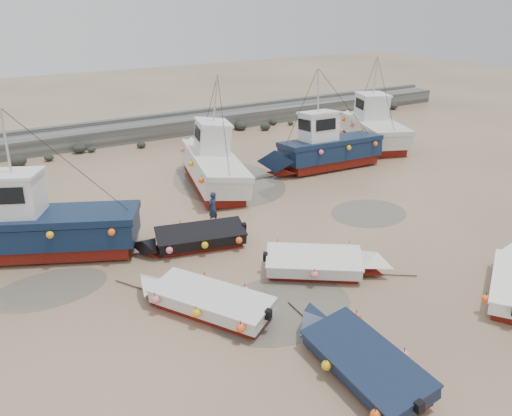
{
  "coord_description": "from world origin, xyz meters",
  "views": [
    {
      "loc": [
        -11.17,
        -14.88,
        10.35
      ],
      "look_at": [
        -0.84,
        3.05,
        1.4
      ],
      "focal_mm": 35.0,
      "sensor_mm": 36.0,
      "label": 1
    }
  ],
  "objects_px": {
    "cabin_boat_0": "(29,227)",
    "cabin_boat_3": "(371,126)",
    "dinghy_4": "(192,236)",
    "dinghy_5": "(323,261)",
    "cabin_boat_2": "(323,148)",
    "dinghy_1": "(360,354)",
    "person": "(213,224)",
    "dinghy_0": "(203,297)",
    "cabin_boat_1": "(209,162)"
  },
  "relations": [
    {
      "from": "dinghy_1",
      "to": "cabin_boat_3",
      "type": "bearing_deg",
      "value": 48.56
    },
    {
      "from": "dinghy_0",
      "to": "cabin_boat_1",
      "type": "xyz_separation_m",
      "value": [
        5.63,
        11.48,
        0.79
      ]
    },
    {
      "from": "dinghy_4",
      "to": "cabin_boat_2",
      "type": "height_order",
      "value": "cabin_boat_2"
    },
    {
      "from": "dinghy_1",
      "to": "dinghy_5",
      "type": "xyz_separation_m",
      "value": [
        2.41,
        5.0,
        0.01
      ]
    },
    {
      "from": "cabin_boat_1",
      "to": "person",
      "type": "xyz_separation_m",
      "value": [
        -2.23,
        -5.13,
        -1.33
      ]
    },
    {
      "from": "cabin_boat_0",
      "to": "cabin_boat_3",
      "type": "height_order",
      "value": "same"
    },
    {
      "from": "dinghy_0",
      "to": "cabin_boat_0",
      "type": "height_order",
      "value": "cabin_boat_0"
    },
    {
      "from": "dinghy_4",
      "to": "cabin_boat_1",
      "type": "bearing_deg",
      "value": -18.06
    },
    {
      "from": "dinghy_1",
      "to": "cabin_boat_0",
      "type": "xyz_separation_m",
      "value": [
        -7.36,
        12.48,
        0.77
      ]
    },
    {
      "from": "dinghy_0",
      "to": "person",
      "type": "bearing_deg",
      "value": 29.69
    },
    {
      "from": "dinghy_0",
      "to": "dinghy_1",
      "type": "xyz_separation_m",
      "value": [
        2.78,
        -5.06,
        0.0
      ]
    },
    {
      "from": "cabin_boat_3",
      "to": "person",
      "type": "bearing_deg",
      "value": -138.75
    },
    {
      "from": "cabin_boat_1",
      "to": "cabin_boat_3",
      "type": "bearing_deg",
      "value": 20.07
    },
    {
      "from": "dinghy_4",
      "to": "cabin_boat_2",
      "type": "distance_m",
      "value": 12.88
    },
    {
      "from": "dinghy_0",
      "to": "dinghy_5",
      "type": "bearing_deg",
      "value": -32.85
    },
    {
      "from": "dinghy_0",
      "to": "cabin_boat_1",
      "type": "distance_m",
      "value": 12.81
    },
    {
      "from": "cabin_boat_2",
      "to": "dinghy_1",
      "type": "bearing_deg",
      "value": 150.04
    },
    {
      "from": "dinghy_0",
      "to": "cabin_boat_1",
      "type": "height_order",
      "value": "cabin_boat_1"
    },
    {
      "from": "dinghy_5",
      "to": "cabin_boat_2",
      "type": "xyz_separation_m",
      "value": [
        7.85,
        10.46,
        0.81
      ]
    },
    {
      "from": "person",
      "to": "cabin_boat_2",
      "type": "bearing_deg",
      "value": 173.53
    },
    {
      "from": "cabin_boat_0",
      "to": "cabin_boat_1",
      "type": "bearing_deg",
      "value": -44.27
    },
    {
      "from": "dinghy_5",
      "to": "cabin_boat_2",
      "type": "height_order",
      "value": "cabin_boat_2"
    },
    {
      "from": "dinghy_4",
      "to": "person",
      "type": "height_order",
      "value": "dinghy_4"
    },
    {
      "from": "dinghy_0",
      "to": "dinghy_4",
      "type": "height_order",
      "value": "same"
    },
    {
      "from": "cabin_boat_0",
      "to": "person",
      "type": "height_order",
      "value": "cabin_boat_0"
    },
    {
      "from": "cabin_boat_1",
      "to": "cabin_boat_0",
      "type": "bearing_deg",
      "value": -145.72
    },
    {
      "from": "cabin_boat_3",
      "to": "person",
      "type": "xyz_separation_m",
      "value": [
        -16.2,
        -6.95,
        -1.36
      ]
    },
    {
      "from": "dinghy_1",
      "to": "cabin_boat_0",
      "type": "bearing_deg",
      "value": 121.58
    },
    {
      "from": "dinghy_5",
      "to": "cabin_boat_0",
      "type": "distance_m",
      "value": 12.33
    },
    {
      "from": "cabin_boat_2",
      "to": "dinghy_4",
      "type": "bearing_deg",
      "value": 120.42
    },
    {
      "from": "dinghy_0",
      "to": "cabin_boat_0",
      "type": "distance_m",
      "value": 8.76
    },
    {
      "from": "cabin_boat_0",
      "to": "person",
      "type": "distance_m",
      "value": 8.16
    },
    {
      "from": "cabin_boat_3",
      "to": "dinghy_1",
      "type": "bearing_deg",
      "value": -114.48
    },
    {
      "from": "dinghy_0",
      "to": "dinghy_1",
      "type": "distance_m",
      "value": 5.77
    },
    {
      "from": "cabin_boat_0",
      "to": "cabin_boat_3",
      "type": "relative_size",
      "value": 1.09
    },
    {
      "from": "cabin_boat_0",
      "to": "cabin_boat_1",
      "type": "distance_m",
      "value": 10.99
    },
    {
      "from": "dinghy_1",
      "to": "dinghy_5",
      "type": "bearing_deg",
      "value": 65.26
    },
    {
      "from": "dinghy_1",
      "to": "dinghy_5",
      "type": "distance_m",
      "value": 5.55
    },
    {
      "from": "dinghy_4",
      "to": "cabin_boat_1",
      "type": "xyz_separation_m",
      "value": [
        4.06,
        6.87,
        0.78
      ]
    },
    {
      "from": "cabin_boat_0",
      "to": "cabin_boat_2",
      "type": "height_order",
      "value": "same"
    },
    {
      "from": "cabin_boat_0",
      "to": "person",
      "type": "relative_size",
      "value": 6.28
    },
    {
      "from": "person",
      "to": "dinghy_4",
      "type": "bearing_deg",
      "value": 14.4
    },
    {
      "from": "dinghy_5",
      "to": "dinghy_0",
      "type": "bearing_deg",
      "value": -56.59
    },
    {
      "from": "cabin_boat_2",
      "to": "person",
      "type": "xyz_separation_m",
      "value": [
        -9.65,
        -4.05,
        -1.36
      ]
    },
    {
      "from": "dinghy_4",
      "to": "cabin_boat_1",
      "type": "distance_m",
      "value": 8.02
    },
    {
      "from": "cabin_boat_0",
      "to": "dinghy_0",
      "type": "bearing_deg",
      "value": -124.23
    },
    {
      "from": "dinghy_4",
      "to": "cabin_boat_3",
      "type": "height_order",
      "value": "cabin_boat_3"
    },
    {
      "from": "dinghy_1",
      "to": "person",
      "type": "distance_m",
      "value": 11.44
    },
    {
      "from": "dinghy_5",
      "to": "cabin_boat_0",
      "type": "relative_size",
      "value": 0.52
    },
    {
      "from": "dinghy_4",
      "to": "dinghy_1",
      "type": "bearing_deg",
      "value": -160.36
    }
  ]
}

